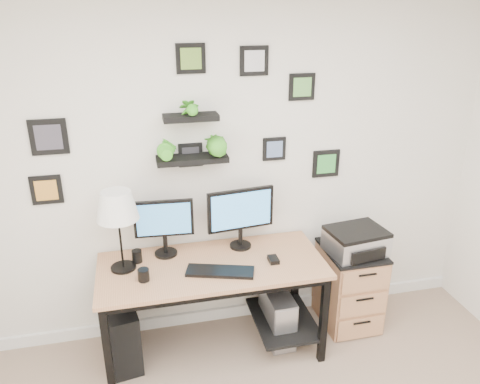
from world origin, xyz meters
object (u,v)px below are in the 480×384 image
object	(u,v)px
pc_tower_black	(121,332)
file_cabinet	(349,286)
monitor_right	(241,213)
printer	(356,241)
monitor_left	(164,224)
table_lamp	(117,208)
pc_tower_grey	(277,315)
mug	(144,275)
desk	(216,276)

from	to	relation	value
pc_tower_black	file_cabinet	world-z (taller)	file_cabinet
monitor_right	printer	xyz separation A→B (m)	(0.88, -0.15, -0.26)
monitor_left	monitor_right	distance (m)	0.56
table_lamp	file_cabinet	bearing A→B (deg)	0.33
monitor_left	table_lamp	bearing A→B (deg)	-157.94
monitor_right	pc_tower_grey	world-z (taller)	monitor_right
table_lamp	pc_tower_grey	world-z (taller)	table_lamp
table_lamp	mug	world-z (taller)	table_lamp
monitor_right	file_cabinet	xyz separation A→B (m)	(0.88, -0.10, -0.69)
mug	table_lamp	bearing A→B (deg)	125.16
table_lamp	pc_tower_grey	bearing A→B (deg)	-3.37
mug	file_cabinet	size ratio (longest dim) A/B	0.13
monitor_right	printer	bearing A→B (deg)	-9.46
table_lamp	pc_tower_grey	xyz separation A→B (m)	(1.12, -0.07, -1.01)
file_cabinet	printer	distance (m)	0.44
monitor_left	pc_tower_grey	size ratio (longest dim) A/B	1.03
file_cabinet	table_lamp	bearing A→B (deg)	-179.67
monitor_left	pc_tower_grey	distance (m)	1.15
mug	printer	size ratio (longest dim) A/B	0.18
monitor_right	mug	size ratio (longest dim) A/B	5.90
desk	mug	bearing A→B (deg)	-164.75
monitor_right	pc_tower_grey	distance (m)	0.88
file_cabinet	pc_tower_black	bearing A→B (deg)	-178.68
file_cabinet	desk	bearing A→B (deg)	-176.97
desk	monitor_left	bearing A→B (deg)	153.35
pc_tower_black	table_lamp	bearing A→B (deg)	16.06
pc_tower_grey	mug	bearing A→B (deg)	-172.90
table_lamp	file_cabinet	xyz separation A→B (m)	(1.75, 0.01, -0.88)
mug	printer	world-z (taller)	printer
desk	file_cabinet	bearing A→B (deg)	3.03
monitor_left	mug	bearing A→B (deg)	-118.91
pc_tower_black	monitor_right	bearing A→B (deg)	-0.81
pc_tower_black	monitor_left	bearing A→B (deg)	13.07
desk	mug	xyz separation A→B (m)	(-0.52, -0.14, 0.17)
file_cabinet	monitor_right	bearing A→B (deg)	173.30
mug	printer	xyz separation A→B (m)	(1.61, 0.16, -0.02)
mug	pc_tower_grey	xyz separation A→B (m)	(0.99, 0.12, -0.59)
pc_tower_black	pc_tower_grey	world-z (taller)	pc_tower_black
table_lamp	pc_tower_black	world-z (taller)	table_lamp
monitor_left	monitor_right	bearing A→B (deg)	-1.06
monitor_left	pc_tower_black	distance (m)	0.86
printer	pc_tower_grey	bearing A→B (deg)	-177.00
desk	printer	size ratio (longest dim) A/B	3.45
desk	mug	world-z (taller)	mug
desk	printer	bearing A→B (deg)	0.79
pc_tower_black	file_cabinet	size ratio (longest dim) A/B	0.71
monitor_left	file_cabinet	distance (m)	1.59
pc_tower_grey	file_cabinet	world-z (taller)	file_cabinet
pc_tower_black	printer	bearing A→B (deg)	-9.69
printer	pc_tower_black	bearing A→B (deg)	179.96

